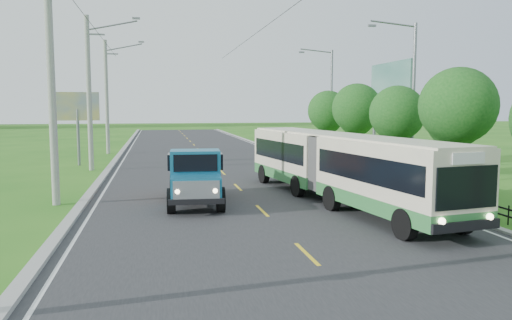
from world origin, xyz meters
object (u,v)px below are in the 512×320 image
object	(u,v)px
streetlight_far	(330,98)
planter_far	(330,159)
bus	(339,163)
billboard_left	(77,111)
pole_far	(107,96)
streetlight_mid	(411,94)
planter_near	(457,197)
pole_near	(52,84)
billboard_right	(390,90)
tree_fifth	(357,111)
tree_third	(457,110)
planter_mid	(376,173)
tree_back	(328,113)
dump_truck	(195,172)
pole_mid	(90,92)
tree_fourth	(397,117)

from	to	relation	value
streetlight_far	planter_far	size ratio (longest dim) A/B	13.54
bus	billboard_left	bearing A→B (deg)	119.57
pole_far	streetlight_mid	bearing A→B (deg)	-45.14
planter_near	bus	xyz separation A→B (m)	(-4.97, 1.08, 1.46)
pole_near	billboard_right	size ratio (longest dim) A/B	1.37
tree_fifth	pole_near	bearing A→B (deg)	-148.41
billboard_left	planter_far	bearing A→B (deg)	-6.31
pole_near	planter_near	world-z (taller)	pole_near
tree_third	planter_mid	xyz separation A→B (m)	(-1.26, 5.86, -3.70)
bus	tree_back	bearing A→B (deg)	63.66
billboard_right	dump_truck	world-z (taller)	billboard_right
billboard_right	planter_far	bearing A→B (deg)	151.61
planter_mid	planter_far	distance (m)	8.00
pole_near	bus	bearing A→B (deg)	-9.15
planter_far	pole_near	bearing A→B (deg)	-142.37
streetlight_mid	bus	distance (m)	10.34
pole_mid	planter_near	distance (m)	23.08
planter_near	dump_truck	xyz separation A→B (m)	(-11.08, 2.15, 1.06)
planter_near	streetlight_far	bearing A→B (deg)	84.70
planter_mid	billboard_right	xyz separation A→B (m)	(3.70, 6.00, 5.06)
tree_third	planter_far	distance (m)	14.40
tree_back	streetlight_mid	size ratio (longest dim) A/B	0.61
pole_mid	bus	size ratio (longest dim) A/B	0.66
tree_fifth	planter_near	world-z (taller)	tree_fifth
pole_far	planter_near	distance (m)	32.19
pole_mid	dump_truck	xyz separation A→B (m)	(5.78, -12.85, -3.75)
pole_far	tree_fifth	bearing A→B (deg)	-35.36
pole_mid	pole_far	world-z (taller)	same
billboard_left	bus	xyz separation A→B (m)	(13.13, -16.92, -2.12)
planter_far	billboard_right	world-z (taller)	billboard_right
pole_near	tree_third	size ratio (longest dim) A/B	1.67
tree_fourth	pole_near	bearing A→B (deg)	-164.16
pole_near	bus	xyz separation A→B (m)	(11.89, -1.92, -3.35)
tree_fifth	streetlight_mid	distance (m)	6.28
planter_near	planter_mid	bearing A→B (deg)	90.00
bus	planter_mid	bearing A→B (deg)	46.05
pole_far	dump_truck	bearing A→B (deg)	-76.91
pole_near	planter_mid	world-z (taller)	pole_near
tree_fourth	planter_far	distance (m)	8.62
pole_near	billboard_left	bearing A→B (deg)	94.72
tree_fifth	planter_mid	distance (m)	7.21
planter_mid	billboard_left	size ratio (longest dim) A/B	0.13
pole_near	planter_mid	distance (m)	18.23
streetlight_far	bus	distance (m)	22.28
tree_back	streetlight_far	xyz separation A→B (m)	(0.79, 1.86, 1.25)
pole_far	bus	bearing A→B (deg)	-65.35
tree_third	billboard_right	xyz separation A→B (m)	(2.44, 11.86, 1.36)
dump_truck	planter_mid	bearing A→B (deg)	31.28
billboard_left	streetlight_far	bearing A→B (deg)	11.23
pole_mid	streetlight_mid	world-z (taller)	pole_mid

